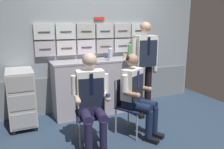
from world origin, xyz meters
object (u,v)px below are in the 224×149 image
at_px(service_trolley, 21,97).
at_px(crew_member_standing, 145,62).
at_px(folding_chair_left, 90,106).
at_px(crew_member_right, 137,92).
at_px(water_bottle_tall, 130,50).
at_px(espresso_cup_small, 125,56).
at_px(folding_chair_right, 127,100).
at_px(crew_member_left, 91,97).

bearing_deg(service_trolley, crew_member_standing, -11.33).
distance_m(folding_chair_left, crew_member_right, 0.71).
xyz_separation_m(service_trolley, folding_chair_left, (0.86, -0.85, 0.01)).
bearing_deg(service_trolley, water_bottle_tall, 3.79).
relative_size(folding_chair_left, crew_member_standing, 0.50).
distance_m(service_trolley, espresso_cup_small, 1.94).
distance_m(folding_chair_right, espresso_cup_small, 1.13).
bearing_deg(crew_member_left, crew_member_standing, 27.02).
relative_size(folding_chair_right, espresso_cup_small, 10.25).
xyz_separation_m(folding_chair_right, crew_member_standing, (0.56, 0.44, 0.48)).
xyz_separation_m(crew_member_right, water_bottle_tall, (0.47, 1.11, 0.47)).
xyz_separation_m(crew_member_right, crew_member_standing, (0.47, 0.58, 0.32)).
distance_m(folding_chair_left, espresso_cup_small, 1.46).
bearing_deg(service_trolley, espresso_cup_small, 2.00).
bearing_deg(service_trolley, folding_chair_right, -30.04).
distance_m(crew_member_left, folding_chair_right, 0.67).
distance_m(service_trolley, folding_chair_left, 1.21).
bearing_deg(crew_member_left, folding_chair_right, 14.72).
distance_m(crew_member_left, crew_member_standing, 1.35).
relative_size(service_trolley, folding_chair_left, 1.12).
bearing_deg(folding_chair_right, espresso_cup_small, 65.59).
xyz_separation_m(service_trolley, crew_member_left, (0.84, -1.00, 0.20)).
bearing_deg(service_trolley, crew_member_left, -50.18).
height_order(folding_chair_right, espresso_cup_small, espresso_cup_small).
bearing_deg(crew_member_standing, service_trolley, 168.67).
xyz_separation_m(folding_chair_left, crew_member_right, (0.68, -0.13, 0.15)).
height_order(folding_chair_left, espresso_cup_small, espresso_cup_small).
relative_size(service_trolley, water_bottle_tall, 3.21).
xyz_separation_m(folding_chair_right, water_bottle_tall, (0.55, 0.97, 0.62)).
relative_size(folding_chair_left, espresso_cup_small, 10.25).
relative_size(service_trolley, crew_member_standing, 0.56).
bearing_deg(crew_member_left, service_trolley, 129.82).
bearing_deg(crew_member_standing, espresso_cup_small, 107.43).
bearing_deg(water_bottle_tall, service_trolley, -176.21).
xyz_separation_m(service_trolley, crew_member_right, (1.54, -0.98, 0.16)).
xyz_separation_m(crew_member_standing, water_bottle_tall, (-0.01, 0.54, 0.15)).
distance_m(service_trolley, crew_member_standing, 2.11).
relative_size(folding_chair_right, crew_member_right, 0.68).
bearing_deg(crew_member_standing, folding_chair_left, -158.99).
bearing_deg(water_bottle_tall, espresso_cup_small, -154.05).
distance_m(service_trolley, crew_member_right, 1.83).
bearing_deg(service_trolley, crew_member_right, -32.51).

